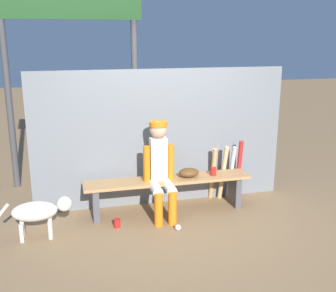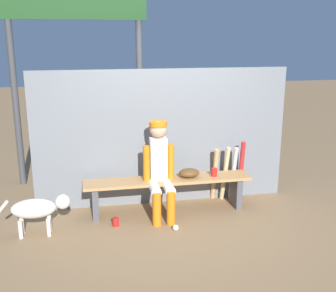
{
  "view_description": "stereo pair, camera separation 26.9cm",
  "coord_description": "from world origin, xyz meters",
  "px_view_note": "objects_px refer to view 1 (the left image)",
  "views": [
    {
      "loc": [
        -1.27,
        -5.03,
        2.32
      ],
      "look_at": [
        0.0,
        0.0,
        0.92
      ],
      "focal_mm": 44.17,
      "sensor_mm": 36.0,
      "label": 1
    },
    {
      "loc": [
        -1.01,
        -5.09,
        2.32
      ],
      "look_at": [
        0.0,
        0.0,
        0.92
      ],
      "focal_mm": 44.17,
      "sensor_mm": 36.0,
      "label": 2
    }
  ],
  "objects_px": {
    "player_seated": "(160,167)",
    "cup_on_ground": "(117,223)",
    "dugout_bench": "(168,186)",
    "baseball_glove": "(189,173)",
    "bat_wood_tan": "(213,173)",
    "scoreboard": "(74,23)",
    "bat_wood_natural": "(223,173)",
    "bat_aluminum_red": "(239,170)",
    "dog": "(40,211)",
    "bat_aluminum_silver": "(231,172)",
    "cup_on_bench": "(213,171)",
    "baseball": "(178,227)"
  },
  "relations": [
    {
      "from": "player_seated",
      "to": "cup_on_ground",
      "type": "height_order",
      "value": "player_seated"
    },
    {
      "from": "dugout_bench",
      "to": "cup_on_ground",
      "type": "relative_size",
      "value": 20.3
    },
    {
      "from": "dugout_bench",
      "to": "baseball_glove",
      "type": "relative_size",
      "value": 7.97
    },
    {
      "from": "bat_wood_tan",
      "to": "scoreboard",
      "type": "xyz_separation_m",
      "value": [
        -1.79,
        1.25,
        2.1
      ]
    },
    {
      "from": "bat_wood_natural",
      "to": "scoreboard",
      "type": "bearing_deg",
      "value": 145.98
    },
    {
      "from": "bat_aluminum_red",
      "to": "bat_wood_natural",
      "type": "bearing_deg",
      "value": 175.41
    },
    {
      "from": "bat_wood_natural",
      "to": "cup_on_ground",
      "type": "xyz_separation_m",
      "value": [
        -1.6,
        -0.52,
        -0.36
      ]
    },
    {
      "from": "baseball_glove",
      "to": "dog",
      "type": "height_order",
      "value": "baseball_glove"
    },
    {
      "from": "player_seated",
      "to": "baseball_glove",
      "type": "relative_size",
      "value": 4.5
    },
    {
      "from": "bat_wood_tan",
      "to": "cup_on_ground",
      "type": "bearing_deg",
      "value": -158.72
    },
    {
      "from": "bat_wood_natural",
      "to": "bat_aluminum_silver",
      "type": "relative_size",
      "value": 1.01
    },
    {
      "from": "dugout_bench",
      "to": "cup_on_bench",
      "type": "bearing_deg",
      "value": -1.84
    },
    {
      "from": "scoreboard",
      "to": "player_seated",
      "type": "bearing_deg",
      "value": -60.31
    },
    {
      "from": "baseball",
      "to": "scoreboard",
      "type": "height_order",
      "value": "scoreboard"
    },
    {
      "from": "baseball",
      "to": "cup_on_bench",
      "type": "xyz_separation_m",
      "value": [
        0.65,
        0.55,
        0.49
      ]
    },
    {
      "from": "dugout_bench",
      "to": "cup_on_bench",
      "type": "height_order",
      "value": "cup_on_bench"
    },
    {
      "from": "bat_wood_natural",
      "to": "scoreboard",
      "type": "distance_m",
      "value": 3.12
    },
    {
      "from": "player_seated",
      "to": "cup_on_ground",
      "type": "distance_m",
      "value": 0.89
    },
    {
      "from": "cup_on_ground",
      "to": "baseball_glove",
      "type": "bearing_deg",
      "value": 16.64
    },
    {
      "from": "bat_wood_tan",
      "to": "dugout_bench",
      "type": "bearing_deg",
      "value": -160.1
    },
    {
      "from": "baseball_glove",
      "to": "scoreboard",
      "type": "xyz_separation_m",
      "value": [
        -1.34,
        1.52,
        1.97
      ]
    },
    {
      "from": "baseball_glove",
      "to": "bat_aluminum_red",
      "type": "distance_m",
      "value": 0.84
    },
    {
      "from": "bat_wood_tan",
      "to": "bat_wood_natural",
      "type": "xyz_separation_m",
      "value": [
        0.14,
        -0.05,
        0.01
      ]
    },
    {
      "from": "cup_on_bench",
      "to": "scoreboard",
      "type": "bearing_deg",
      "value": 137.64
    },
    {
      "from": "player_seated",
      "to": "cup_on_ground",
      "type": "bearing_deg",
      "value": -161.9
    },
    {
      "from": "bat_wood_tan",
      "to": "cup_on_ground",
      "type": "height_order",
      "value": "bat_wood_tan"
    },
    {
      "from": "player_seated",
      "to": "cup_on_bench",
      "type": "xyz_separation_m",
      "value": [
        0.76,
        0.09,
        -0.15
      ]
    },
    {
      "from": "player_seated",
      "to": "dog",
      "type": "height_order",
      "value": "player_seated"
    },
    {
      "from": "player_seated",
      "to": "bat_aluminum_red",
      "type": "relative_size",
      "value": 1.41
    },
    {
      "from": "cup_on_ground",
      "to": "scoreboard",
      "type": "distance_m",
      "value": 3.07
    },
    {
      "from": "cup_on_ground",
      "to": "cup_on_bench",
      "type": "relative_size",
      "value": 1.0
    },
    {
      "from": "scoreboard",
      "to": "dog",
      "type": "bearing_deg",
      "value": -107.19
    },
    {
      "from": "bat_aluminum_red",
      "to": "cup_on_ground",
      "type": "relative_size",
      "value": 8.09
    },
    {
      "from": "bat_wood_tan",
      "to": "player_seated",
      "type": "bearing_deg",
      "value": -156.57
    },
    {
      "from": "dugout_bench",
      "to": "bat_wood_tan",
      "type": "relative_size",
      "value": 2.79
    },
    {
      "from": "dugout_bench",
      "to": "scoreboard",
      "type": "bearing_deg",
      "value": 124.8
    },
    {
      "from": "bat_aluminum_silver",
      "to": "dog",
      "type": "relative_size",
      "value": 0.97
    },
    {
      "from": "bat_wood_tan",
      "to": "scoreboard",
      "type": "relative_size",
      "value": 0.23
    },
    {
      "from": "player_seated",
      "to": "bat_aluminum_silver",
      "type": "height_order",
      "value": "player_seated"
    },
    {
      "from": "player_seated",
      "to": "bat_aluminum_red",
      "type": "distance_m",
      "value": 1.29
    },
    {
      "from": "baseball_glove",
      "to": "dog",
      "type": "distance_m",
      "value": 1.97
    },
    {
      "from": "scoreboard",
      "to": "baseball_glove",
      "type": "bearing_deg",
      "value": -48.48
    },
    {
      "from": "cup_on_bench",
      "to": "bat_wood_tan",
      "type": "bearing_deg",
      "value": 70.77
    },
    {
      "from": "bat_aluminum_red",
      "to": "cup_on_ground",
      "type": "height_order",
      "value": "bat_aluminum_red"
    },
    {
      "from": "bat_wood_tan",
      "to": "bat_aluminum_silver",
      "type": "relative_size",
      "value": 0.98
    },
    {
      "from": "bat_wood_tan",
      "to": "dog",
      "type": "xyz_separation_m",
      "value": [
        -2.37,
        -0.62,
        -0.06
      ]
    },
    {
      "from": "dog",
      "to": "cup_on_ground",
      "type": "bearing_deg",
      "value": 3.25
    },
    {
      "from": "cup_on_ground",
      "to": "scoreboard",
      "type": "relative_size",
      "value": 0.03
    },
    {
      "from": "bat_aluminum_red",
      "to": "baseball_glove",
      "type": "bearing_deg",
      "value": -166.2
    },
    {
      "from": "bat_aluminum_silver",
      "to": "bat_aluminum_red",
      "type": "height_order",
      "value": "bat_aluminum_red"
    }
  ]
}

